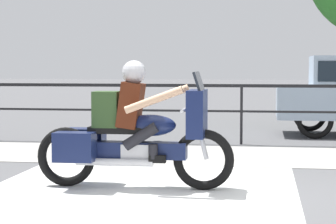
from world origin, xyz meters
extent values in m
plane|color=#565659|center=(0.00, 0.00, 0.00)|extent=(120.00, 120.00, 0.00)
cube|color=#A8A59E|center=(0.00, 3.40, 0.01)|extent=(44.00, 2.40, 0.01)
cube|color=silver|center=(-1.03, -0.20, 0.00)|extent=(3.73, 6.00, 0.01)
cube|color=black|center=(0.00, 5.01, 1.11)|extent=(36.00, 0.04, 0.06)
cube|color=black|center=(0.00, 5.01, 0.63)|extent=(36.00, 0.03, 0.04)
cylinder|color=black|center=(0.00, 5.01, 0.57)|extent=(0.05, 0.05, 1.14)
torus|color=black|center=(-0.29, 0.40, 0.37)|extent=(0.73, 0.11, 0.73)
torus|color=black|center=(-1.99, 0.40, 0.37)|extent=(0.73, 0.11, 0.73)
cube|color=#141E47|center=(-1.14, 0.40, 0.47)|extent=(1.29, 0.22, 0.20)
cube|color=silver|center=(-1.10, 0.40, 0.42)|extent=(0.34, 0.26, 0.26)
ellipsoid|color=#141E47|center=(-0.93, 0.40, 0.77)|extent=(0.63, 0.30, 0.26)
cube|color=black|center=(-1.31, 0.40, 0.71)|extent=(0.75, 0.28, 0.08)
cube|color=#141E47|center=(-0.37, 0.40, 0.92)|extent=(0.20, 0.62, 0.56)
cube|color=#1E232B|center=(-0.35, 0.40, 1.30)|extent=(0.10, 0.53, 0.24)
cylinder|color=silver|center=(-0.51, 0.40, 0.97)|extent=(0.04, 0.70, 0.04)
cylinder|color=silver|center=(-1.34, 0.24, 0.34)|extent=(0.94, 0.09, 0.09)
cube|color=#141E47|center=(-1.81, 0.16, 0.52)|extent=(0.48, 0.28, 0.35)
cube|color=#141E47|center=(-1.81, 0.64, 0.52)|extent=(0.48, 0.28, 0.35)
cylinder|color=silver|center=(-0.32, 0.40, 0.64)|extent=(0.19, 0.06, 0.55)
cube|color=#4C1E0F|center=(-1.17, 0.40, 1.01)|extent=(0.31, 0.36, 0.57)
sphere|color=tan|center=(-1.13, 0.40, 1.39)|extent=(0.23, 0.23, 0.23)
sphere|color=#B7B7BC|center=(-1.13, 0.40, 1.41)|extent=(0.29, 0.29, 0.29)
cylinder|color=black|center=(-1.02, 0.25, 0.65)|extent=(0.44, 0.13, 0.34)
cylinder|color=black|center=(-0.87, 0.25, 0.47)|extent=(0.11, 0.11, 0.17)
cube|color=black|center=(-0.82, 0.25, 0.39)|extent=(0.20, 0.10, 0.09)
cylinder|color=black|center=(-1.02, 0.55, 0.65)|extent=(0.44, 0.13, 0.34)
cylinder|color=black|center=(-0.87, 0.55, 0.47)|extent=(0.11, 0.11, 0.17)
cube|color=black|center=(-0.82, 0.55, 0.39)|extent=(0.20, 0.10, 0.09)
cylinder|color=tan|center=(-0.84, 0.10, 1.10)|extent=(0.70, 0.09, 0.33)
cylinder|color=tan|center=(-0.84, 0.70, 1.10)|extent=(0.70, 0.09, 0.33)
cube|color=#2D4723|center=(-1.47, 0.40, 0.96)|extent=(0.31, 0.28, 0.44)
torus|color=black|center=(1.44, 6.14, 0.37)|extent=(0.75, 0.11, 0.75)
torus|color=black|center=(1.44, 7.70, 0.37)|extent=(0.75, 0.11, 0.75)
camera|label=1|loc=(0.43, -7.34, 1.50)|focal=70.00mm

